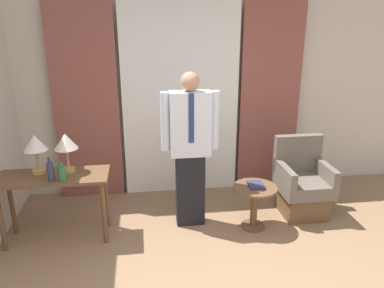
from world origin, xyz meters
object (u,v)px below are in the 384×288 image
person (190,145)px  table_lamp_left (35,145)px  armchair (302,186)px  table_lamp_right (66,144)px  desk (54,187)px  bottle_near_edge (62,173)px  bottle_by_lamp (51,171)px  side_table (254,200)px  book (256,185)px

person → table_lamp_left: bearing=-179.1°
armchair → table_lamp_right: bearing=-178.1°
desk → bottle_near_edge: (0.13, -0.14, 0.21)m
table_lamp_left → person: size_ratio=0.24×
bottle_by_lamp → bottle_near_edge: bearing=-3.3°
armchair → side_table: size_ratio=1.83×
desk → person: person is taller
table_lamp_left → person: bearing=0.9°
desk → bottle_by_lamp: 0.27m
table_lamp_right → bottle_near_edge: (-0.02, -0.23, -0.23)m
table_lamp_left → armchair: size_ratio=0.45×
desk → bottle_by_lamp: (0.02, -0.13, 0.23)m
side_table → desk: bearing=177.8°
bottle_near_edge → bottle_by_lamp: 0.11m
table_lamp_right → bottle_near_edge: bearing=-94.9°
bottle_near_edge → armchair: armchair is taller
bottle_near_edge → side_table: bearing=1.7°
bottle_by_lamp → desk: bearing=99.6°
bottle_near_edge → table_lamp_left: bearing=140.6°
person → side_table: size_ratio=3.47×
table_lamp_right → person: 1.30m
armchair → book: bearing=-159.2°
desk → side_table: size_ratio=2.25×
desk → side_table: (2.14, -0.08, -0.26)m
bottle_by_lamp → armchair: bearing=6.4°
person → book: (0.70, -0.19, -0.43)m
armchair → book: size_ratio=4.59×
table_lamp_right → armchair: table_lamp_right is taller
desk → book: 2.15m
desk → bottle_near_edge: size_ratio=5.92×
table_lamp_left → bottle_near_edge: size_ratio=2.18×
table_lamp_left → book: size_ratio=2.08×
table_lamp_right → bottle_by_lamp: size_ratio=1.68×
person → table_lamp_right: bearing=-178.9°
table_lamp_left → book: bearing=-4.1°
table_lamp_right → side_table: bearing=-4.9°
book → bottle_by_lamp: bearing=-178.3°
bottle_by_lamp → table_lamp_left: bearing=127.6°
side_table → book: (0.01, 0.01, 0.17)m
table_lamp_left → armchair: bearing=1.7°
table_lamp_right → side_table: 2.12m
armchair → side_table: 0.72m
bottle_near_edge → book: (2.02, 0.07, -0.29)m
bottle_near_edge → armchair: bearing=6.8°
person → side_table: (0.70, -0.20, -0.61)m
armchair → side_table: (-0.67, -0.26, -0.00)m
bottle_near_edge → book: 2.04m
table_lamp_right → book: size_ratio=2.08×
desk → table_lamp_right: bearing=30.9°
table_lamp_left → table_lamp_right: bearing=0.0°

